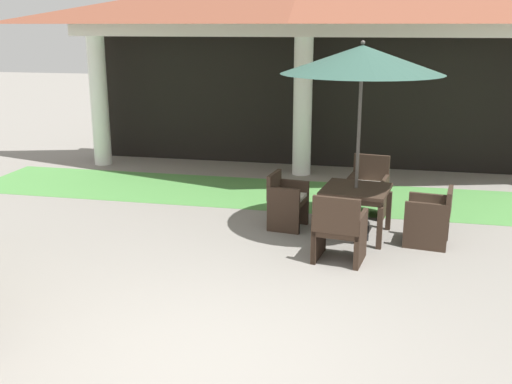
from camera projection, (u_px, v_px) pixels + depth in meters
name	position (u px, v px, depth m)	size (l,w,h in m)	color
ground_plane	(194.00, 359.00, 5.44)	(60.00, 60.00, 0.00)	gray
background_pavilion	(305.00, 15.00, 11.43)	(9.92, 2.89, 3.95)	white
lawn_strip	(289.00, 195.00, 10.69)	(11.72, 2.04, 0.01)	#519347
patio_table_mid_left	(356.00, 195.00, 8.47)	(1.03, 1.03, 0.71)	#38281E
patio_umbrella_mid_left	(362.00, 61.00, 7.97)	(2.20, 2.20, 2.74)	#2D2D2D
patio_chair_mid_left_south	(339.00, 230.00, 7.58)	(0.69, 0.65, 0.91)	#38281E
patio_chair_mid_left_west	(286.00, 201.00, 8.87)	(0.57, 0.61, 0.83)	#38281E
patio_chair_mid_left_east	(430.00, 217.00, 8.19)	(0.65, 0.62, 0.81)	#38281E
patio_chair_mid_left_north	(368.00, 189.00, 9.46)	(0.66, 0.62, 0.94)	#38281E
terracotta_urn	(331.00, 210.00, 9.15)	(0.25, 0.25, 0.45)	#9E5633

